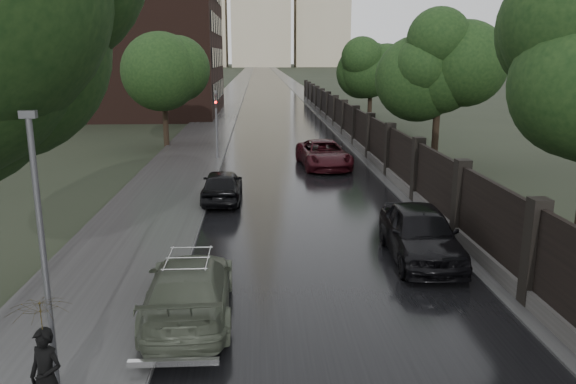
{
  "coord_description": "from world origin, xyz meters",
  "views": [
    {
      "loc": [
        -1.9,
        -7.25,
        5.92
      ],
      "look_at": [
        -0.95,
        10.85,
        1.5
      ],
      "focal_mm": 35.0,
      "sensor_mm": 36.0,
      "label": 1
    }
  ],
  "objects_px": {
    "lamp_post": "(44,262)",
    "traffic_light": "(216,119)",
    "tree_right_c": "(371,67)",
    "hatchback_left": "(222,185)",
    "car_right_far": "(324,154)",
    "volga_sedan": "(189,288)",
    "tree_left_far": "(163,66)",
    "tree_right_b": "(439,75)",
    "car_right_near": "(420,233)",
    "pedestrian_umbrella": "(41,326)"
  },
  "relations": [
    {
      "from": "car_right_far",
      "to": "hatchback_left",
      "type": "bearing_deg",
      "value": -130.46
    },
    {
      "from": "hatchback_left",
      "to": "tree_left_far",
      "type": "bearing_deg",
      "value": -72.42
    },
    {
      "from": "tree_left_far",
      "to": "pedestrian_umbrella",
      "type": "bearing_deg",
      "value": -84.7
    },
    {
      "from": "volga_sedan",
      "to": "hatchback_left",
      "type": "relative_size",
      "value": 1.2
    },
    {
      "from": "hatchback_left",
      "to": "lamp_post",
      "type": "bearing_deg",
      "value": 82.16
    },
    {
      "from": "traffic_light",
      "to": "tree_left_far",
      "type": "bearing_deg",
      "value": 126.47
    },
    {
      "from": "volga_sedan",
      "to": "car_right_far",
      "type": "relative_size",
      "value": 0.92
    },
    {
      "from": "tree_right_c",
      "to": "pedestrian_umbrella",
      "type": "xyz_separation_m",
      "value": [
        -12.8,
        -39.15,
        -3.08
      ]
    },
    {
      "from": "car_right_far",
      "to": "tree_right_b",
      "type": "bearing_deg",
      "value": -10.2
    },
    {
      "from": "tree_right_b",
      "to": "pedestrian_umbrella",
      "type": "relative_size",
      "value": 2.74
    },
    {
      "from": "lamp_post",
      "to": "pedestrian_umbrella",
      "type": "xyz_separation_m",
      "value": [
        0.1,
        -0.65,
        -0.81
      ]
    },
    {
      "from": "tree_right_b",
      "to": "traffic_light",
      "type": "xyz_separation_m",
      "value": [
        -11.8,
        2.99,
        -2.55
      ]
    },
    {
      "from": "tree_right_c",
      "to": "hatchback_left",
      "type": "xyz_separation_m",
      "value": [
        -10.94,
        -24.51,
        -4.27
      ]
    },
    {
      "from": "tree_right_b",
      "to": "pedestrian_umbrella",
      "type": "bearing_deg",
      "value": -121.18
    },
    {
      "from": "tree_right_b",
      "to": "tree_right_c",
      "type": "distance_m",
      "value": 18.0
    },
    {
      "from": "car_right_near",
      "to": "tree_right_c",
      "type": "bearing_deg",
      "value": 83.69
    },
    {
      "from": "lamp_post",
      "to": "traffic_light",
      "type": "distance_m",
      "value": 23.52
    },
    {
      "from": "tree_right_b",
      "to": "hatchback_left",
      "type": "bearing_deg",
      "value": -149.23
    },
    {
      "from": "tree_right_c",
      "to": "volga_sedan",
      "type": "height_order",
      "value": "tree_right_c"
    },
    {
      "from": "tree_right_c",
      "to": "lamp_post",
      "type": "bearing_deg",
      "value": -108.52
    },
    {
      "from": "tree_right_b",
      "to": "lamp_post",
      "type": "height_order",
      "value": "tree_right_b"
    },
    {
      "from": "traffic_light",
      "to": "car_right_near",
      "type": "distance_m",
      "value": 18.19
    },
    {
      "from": "tree_right_c",
      "to": "lamp_post",
      "type": "distance_m",
      "value": 40.67
    },
    {
      "from": "car_right_near",
      "to": "car_right_far",
      "type": "relative_size",
      "value": 0.9
    },
    {
      "from": "tree_left_far",
      "to": "car_right_near",
      "type": "distance_m",
      "value": 24.62
    },
    {
      "from": "tree_left_far",
      "to": "volga_sedan",
      "type": "relative_size",
      "value": 1.53
    },
    {
      "from": "tree_right_b",
      "to": "tree_right_c",
      "type": "relative_size",
      "value": 1.0
    },
    {
      "from": "tree_right_c",
      "to": "volga_sedan",
      "type": "relative_size",
      "value": 1.46
    },
    {
      "from": "lamp_post",
      "to": "traffic_light",
      "type": "height_order",
      "value": "lamp_post"
    },
    {
      "from": "pedestrian_umbrella",
      "to": "lamp_post",
      "type": "bearing_deg",
      "value": 121.38
    },
    {
      "from": "tree_right_b",
      "to": "pedestrian_umbrella",
      "type": "distance_m",
      "value": 24.91
    },
    {
      "from": "tree_right_b",
      "to": "traffic_light",
      "type": "bearing_deg",
      "value": 165.76
    },
    {
      "from": "car_right_near",
      "to": "hatchback_left",
      "type": "bearing_deg",
      "value": 133.42
    },
    {
      "from": "tree_right_b",
      "to": "volga_sedan",
      "type": "distance_m",
      "value": 20.81
    },
    {
      "from": "tree_right_c",
      "to": "pedestrian_umbrella",
      "type": "distance_m",
      "value": 41.3
    },
    {
      "from": "traffic_light",
      "to": "volga_sedan",
      "type": "xyz_separation_m",
      "value": [
        0.76,
        -20.11,
        -1.7
      ]
    },
    {
      "from": "tree_right_c",
      "to": "traffic_light",
      "type": "relative_size",
      "value": 1.75
    },
    {
      "from": "lamp_post",
      "to": "car_right_far",
      "type": "xyz_separation_m",
      "value": [
        7.0,
        21.04,
        -1.94
      ]
    },
    {
      "from": "traffic_light",
      "to": "car_right_far",
      "type": "height_order",
      "value": "traffic_light"
    },
    {
      "from": "traffic_light",
      "to": "car_right_near",
      "type": "bearing_deg",
      "value": -66.77
    },
    {
      "from": "tree_right_c",
      "to": "car_right_near",
      "type": "height_order",
      "value": "tree_right_c"
    },
    {
      "from": "car_right_far",
      "to": "tree_right_c",
      "type": "bearing_deg",
      "value": 66.39
    },
    {
      "from": "hatchback_left",
      "to": "tree_right_b",
      "type": "bearing_deg",
      "value": -149.09
    },
    {
      "from": "tree_right_c",
      "to": "traffic_light",
      "type": "bearing_deg",
      "value": -128.18
    },
    {
      "from": "tree_right_c",
      "to": "tree_left_far",
      "type": "bearing_deg",
      "value": -147.17
    },
    {
      "from": "hatchback_left",
      "to": "traffic_light",
      "type": "bearing_deg",
      "value": -84.69
    },
    {
      "from": "traffic_light",
      "to": "hatchback_left",
      "type": "height_order",
      "value": "traffic_light"
    },
    {
      "from": "tree_right_c",
      "to": "hatchback_left",
      "type": "bearing_deg",
      "value": -114.05
    },
    {
      "from": "tree_left_far",
      "to": "tree_right_b",
      "type": "xyz_separation_m",
      "value": [
        15.5,
        -8.0,
        -0.29
      ]
    },
    {
      "from": "tree_left_far",
      "to": "traffic_light",
      "type": "relative_size",
      "value": 1.85
    }
  ]
}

